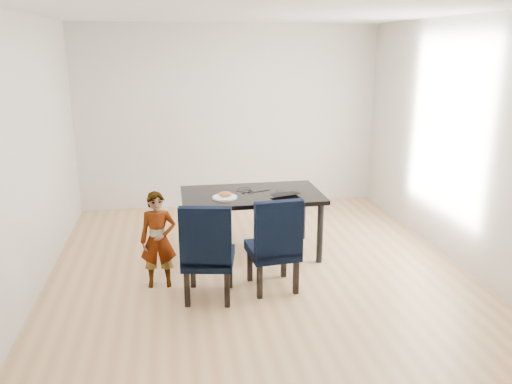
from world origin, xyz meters
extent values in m
cube|color=tan|center=(0.00, 0.00, -0.01)|extent=(4.50, 5.00, 0.01)
cube|color=white|center=(0.00, 0.00, 2.71)|extent=(4.50, 5.00, 0.01)
cube|color=silver|center=(0.00, 2.50, 1.35)|extent=(4.50, 0.01, 2.70)
cube|color=white|center=(0.00, -2.50, 1.35)|extent=(4.50, 0.01, 2.70)
cube|color=silver|center=(-2.25, 0.00, 1.35)|extent=(0.01, 5.00, 2.70)
cube|color=white|center=(2.25, 0.00, 1.35)|extent=(0.01, 5.00, 2.70)
cube|color=black|center=(0.00, 0.50, 0.38)|extent=(1.60, 0.90, 0.75)
cube|color=black|center=(-0.58, -0.48, 0.50)|extent=(0.56, 0.58, 0.99)
cube|color=black|center=(0.07, -0.38, 0.49)|extent=(0.51, 0.53, 0.98)
imported|color=orange|center=(-1.06, -0.15, 0.50)|extent=(0.37, 0.25, 1.00)
cylinder|color=silver|center=(-0.33, 0.36, 0.76)|extent=(0.36, 0.36, 0.02)
ellipsoid|color=#AF663E|center=(-0.32, 0.36, 0.80)|extent=(0.16, 0.11, 0.06)
imported|color=black|center=(0.35, 0.37, 0.76)|extent=(0.39, 0.30, 0.03)
torus|color=black|center=(-0.05, 0.53, 0.75)|extent=(0.14, 0.14, 0.01)
camera|label=1|loc=(-0.89, -4.93, 2.37)|focal=35.00mm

